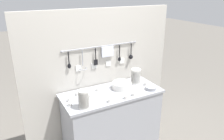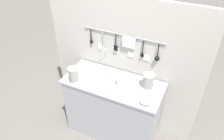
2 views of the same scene
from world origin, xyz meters
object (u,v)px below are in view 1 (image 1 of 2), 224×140
object	(u,v)px
bowl_stack_short_front	(136,76)
cup_beside_plates	(110,100)
cup_front_right	(69,100)
cup_edge_far	(70,104)
cup_mid_row	(125,97)
plate_stack	(122,85)
cup_back_right	(77,94)
cup_centre	(146,84)
cup_edge_near	(133,94)
steel_mixing_bowl	(151,88)
cup_by_caddy	(82,102)
bowl_stack_back_corner	(84,99)
cup_front_left	(89,96)
cup_back_left	(98,89)

from	to	relation	value
bowl_stack_short_front	cup_beside_plates	distance (m)	0.61
cup_beside_plates	cup_front_right	distance (m)	0.44
cup_edge_far	cup_mid_row	xyz separation A→B (m)	(0.60, -0.15, 0.00)
plate_stack	cup_back_right	distance (m)	0.56
bowl_stack_short_front	cup_centre	bearing A→B (deg)	-55.58
bowl_stack_short_front	cup_front_right	xyz separation A→B (m)	(-0.92, -0.06, -0.08)
cup_edge_near	cup_back_right	bearing A→B (deg)	151.12
plate_stack	steel_mixing_bowl	xyz separation A→B (m)	(0.30, -0.20, -0.02)
cup_by_caddy	cup_mid_row	xyz separation A→B (m)	(0.47, -0.13, 0.00)
cup_centre	cup_mid_row	distance (m)	0.46
bowl_stack_back_corner	cup_beside_plates	size ratio (longest dim) A/B	4.68
cup_front_right	cup_centre	bearing A→B (deg)	-3.20
plate_stack	cup_front_left	xyz separation A→B (m)	(-0.44, -0.03, -0.02)
cup_beside_plates	cup_back_right	size ratio (longest dim) A/B	1.00
cup_back_left	cup_edge_near	bearing A→B (deg)	-44.71
bowl_stack_short_front	cup_front_right	world-z (taller)	bowl_stack_short_front
steel_mixing_bowl	cup_mid_row	size ratio (longest dim) A/B	3.06
cup_back_right	cup_centre	size ratio (longest dim) A/B	1.00
bowl_stack_short_front	bowl_stack_back_corner	distance (m)	0.87
cup_beside_plates	cup_edge_far	world-z (taller)	same
plate_stack	cup_beside_plates	bearing A→B (deg)	-141.39
steel_mixing_bowl	cup_beside_plates	xyz separation A→B (m)	(-0.59, -0.04, 0.00)
bowl_stack_short_front	cup_front_left	xyz separation A→B (m)	(-0.68, -0.08, -0.08)
cup_beside_plates	cup_mid_row	bearing A→B (deg)	-5.67
bowl_stack_short_front	cup_back_right	size ratio (longest dim) A/B	4.54
cup_back_left	cup_front_left	bearing A→B (deg)	-145.02
cup_back_right	cup_by_caddy	bearing A→B (deg)	-95.87
steel_mixing_bowl	cup_beside_plates	size ratio (longest dim) A/B	3.06
cup_edge_near	cup_mid_row	world-z (taller)	same
cup_front_right	cup_back_left	bearing A→B (deg)	13.28
plate_stack	cup_edge_near	world-z (taller)	plate_stack
cup_mid_row	cup_edge_far	bearing A→B (deg)	166.09
cup_centre	cup_edge_far	world-z (taller)	same
cup_back_right	cup_mid_row	xyz separation A→B (m)	(0.45, -0.34, 0.00)
steel_mixing_bowl	cup_edge_far	distance (m)	1.00
plate_stack	cup_back_right	xyz separation A→B (m)	(-0.55, 0.09, -0.02)
bowl_stack_short_front	bowl_stack_back_corner	bearing A→B (deg)	-161.83
cup_beside_plates	cup_edge_near	distance (m)	0.32
cup_front_left	cup_back_left	bearing A→B (deg)	34.98
cup_back_right	cup_back_left	size ratio (longest dim) A/B	1.00
plate_stack	cup_by_caddy	size ratio (longest dim) A/B	5.47
cup_front_left	bowl_stack_short_front	bearing A→B (deg)	6.35
cup_by_caddy	cup_centre	bearing A→B (deg)	4.00
cup_back_left	bowl_stack_back_corner	bearing A→B (deg)	-134.22
bowl_stack_back_corner	cup_by_caddy	world-z (taller)	bowl_stack_back_corner
cup_front_left	cup_by_caddy	bearing A→B (deg)	-141.29
cup_by_caddy	cup_edge_near	size ratio (longest dim) A/B	1.00
cup_back_left	cup_mid_row	distance (m)	0.38
bowl_stack_back_corner	cup_front_left	distance (m)	0.25
bowl_stack_short_front	cup_by_caddy	world-z (taller)	bowl_stack_short_front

